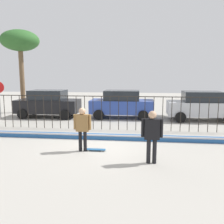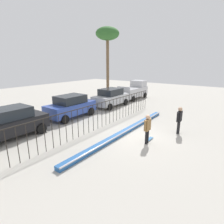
# 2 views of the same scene
# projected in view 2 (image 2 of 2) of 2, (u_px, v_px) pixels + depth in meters

# --- Properties ---
(ground_plane) EXTENTS (60.00, 60.00, 0.00)m
(ground_plane) POSITION_uv_depth(u_px,v_px,m) (139.00, 137.00, 11.44)
(ground_plane) COLOR #ADA89E
(bowl_coping_ledge) EXTENTS (11.00, 0.40, 0.27)m
(bowl_coping_ledge) POSITION_uv_depth(u_px,v_px,m) (125.00, 131.00, 12.00)
(bowl_coping_ledge) COLOR #235699
(bowl_coping_ledge) RESTS_ON ground
(perimeter_fence) EXTENTS (14.04, 0.04, 1.84)m
(perimeter_fence) POSITION_uv_depth(u_px,v_px,m) (102.00, 112.00, 12.87)
(perimeter_fence) COLOR black
(perimeter_fence) RESTS_ON ground
(skateboarder) EXTENTS (0.70, 0.26, 1.72)m
(skateboarder) POSITION_uv_depth(u_px,v_px,m) (147.00, 127.00, 10.24)
(skateboarder) COLOR black
(skateboarder) RESTS_ON ground
(skateboard) EXTENTS (0.80, 0.20, 0.07)m
(skateboard) POSITION_uv_depth(u_px,v_px,m) (149.00, 139.00, 10.92)
(skateboard) COLOR #26598C
(skateboard) RESTS_ON ground
(camera_operator) EXTENTS (0.73, 0.27, 1.80)m
(camera_operator) POSITION_uv_depth(u_px,v_px,m) (179.00, 118.00, 11.70)
(camera_operator) COLOR black
(camera_operator) RESTS_ON ground
(parked_car_black) EXTENTS (4.30, 2.12, 1.90)m
(parked_car_black) POSITION_uv_depth(u_px,v_px,m) (10.00, 123.00, 11.10)
(parked_car_black) COLOR black
(parked_car_black) RESTS_ON ground
(parked_car_blue) EXTENTS (4.30, 2.12, 1.90)m
(parked_car_blue) POSITION_uv_depth(u_px,v_px,m) (71.00, 106.00, 15.30)
(parked_car_blue) COLOR #2D479E
(parked_car_blue) RESTS_ON ground
(parked_car_silver) EXTENTS (4.30, 2.12, 1.90)m
(parked_car_silver) POSITION_uv_depth(u_px,v_px,m) (111.00, 97.00, 19.15)
(parked_car_silver) COLOR #B7BABF
(parked_car_silver) RESTS_ON ground
(pickup_truck) EXTENTS (4.70, 2.12, 2.24)m
(pickup_truck) POSITION_uv_depth(u_px,v_px,m) (134.00, 90.00, 23.40)
(pickup_truck) COLOR #B7B7BC
(pickup_truck) RESTS_ON ground
(palm_tree_tall) EXTENTS (2.85, 2.85, 8.70)m
(palm_tree_tall) POSITION_uv_depth(u_px,v_px,m) (107.00, 36.00, 21.74)
(palm_tree_tall) COLOR brown
(palm_tree_tall) RESTS_ON ground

